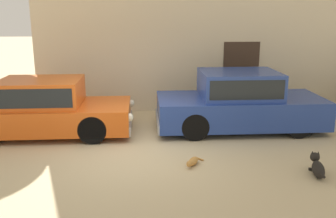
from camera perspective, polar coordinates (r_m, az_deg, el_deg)
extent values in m
plane|color=tan|center=(8.35, -5.38, -6.42)|extent=(80.00, 80.00, 0.00)
cube|color=#D15619|center=(9.83, -18.20, -1.09)|extent=(4.23, 1.80, 0.61)
cube|color=#D15619|center=(9.70, -18.72, 2.43)|extent=(1.95, 1.53, 0.63)
cube|color=black|center=(9.70, -18.73, 2.49)|extent=(1.79, 1.56, 0.44)
cube|color=#999BA0|center=(9.59, -5.91, -2.01)|extent=(0.13, 1.74, 0.20)
sphere|color=silver|center=(10.18, -5.68, 0.90)|extent=(0.20, 0.20, 0.20)
sphere|color=silver|center=(8.82, -5.91, -1.26)|extent=(0.20, 0.20, 0.20)
cylinder|color=black|center=(10.38, -10.34, -0.46)|extent=(0.67, 0.20, 0.67)
cylinder|color=black|center=(8.89, -11.39, -3.08)|extent=(0.67, 0.20, 0.67)
cylinder|color=black|center=(10.96, -23.60, -0.68)|extent=(0.67, 0.20, 0.67)
cube|color=navy|center=(9.92, 10.76, -0.17)|extent=(4.23, 1.85, 0.71)
cube|color=navy|center=(9.76, 10.70, 3.71)|extent=(1.95, 1.59, 0.66)
cube|color=black|center=(9.76, 10.71, 3.77)|extent=(1.79, 1.61, 0.46)
cube|color=#999BA0|center=(10.70, 21.60, -1.23)|extent=(0.13, 1.80, 0.20)
cube|color=#999BA0|center=(9.68, -1.39, -1.78)|extent=(0.13, 1.80, 0.20)
sphere|color=silver|center=(11.27, 20.35, 1.76)|extent=(0.20, 0.20, 0.20)
sphere|color=silver|center=(9.98, 23.74, -0.14)|extent=(0.20, 0.20, 0.20)
cube|color=red|center=(10.34, -1.60, 1.69)|extent=(0.04, 0.18, 0.18)
cube|color=red|center=(8.80, -1.17, -0.62)|extent=(0.04, 0.18, 0.18)
cylinder|color=black|center=(11.10, 16.01, 0.15)|extent=(0.66, 0.20, 0.66)
cylinder|color=black|center=(9.63, 19.24, -2.27)|extent=(0.66, 0.20, 0.66)
cylinder|color=black|center=(10.51, 2.90, -0.07)|extent=(0.66, 0.20, 0.66)
cylinder|color=black|center=(8.95, 4.13, -2.72)|extent=(0.66, 0.20, 0.66)
cube|color=#38281E|center=(11.81, 10.93, 4.88)|extent=(1.10, 0.02, 2.10)
cylinder|color=black|center=(7.86, 20.91, -8.52)|extent=(0.11, 0.08, 0.06)
cylinder|color=black|center=(7.89, 21.80, -8.53)|extent=(0.11, 0.08, 0.06)
ellipsoid|color=black|center=(7.60, 21.81, -8.52)|extent=(0.33, 0.60, 0.28)
sphere|color=black|center=(7.88, 21.37, -6.80)|extent=(0.18, 0.18, 0.18)
cone|color=black|center=(7.97, 21.23, -6.64)|extent=(0.12, 0.12, 0.10)
cone|color=black|center=(7.84, 21.03, -6.23)|extent=(0.08, 0.08, 0.08)
cone|color=black|center=(7.86, 21.82, -6.24)|extent=(0.08, 0.08, 0.08)
cylinder|color=black|center=(7.27, 22.40, -9.32)|extent=(0.09, 0.21, 0.08)
ellipsoid|color=#B77F3D|center=(7.63, 3.83, -7.90)|extent=(0.32, 0.41, 0.14)
sphere|color=#B77F3D|center=(7.42, 3.21, -8.35)|extent=(0.11, 0.11, 0.11)
cone|color=#B77F3D|center=(7.40, 3.42, -8.06)|extent=(0.05, 0.05, 0.04)
cone|color=#B77F3D|center=(7.42, 3.01, -8.00)|extent=(0.05, 0.05, 0.04)
cylinder|color=#B77F3D|center=(7.89, 4.75, -7.52)|extent=(0.17, 0.19, 0.04)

